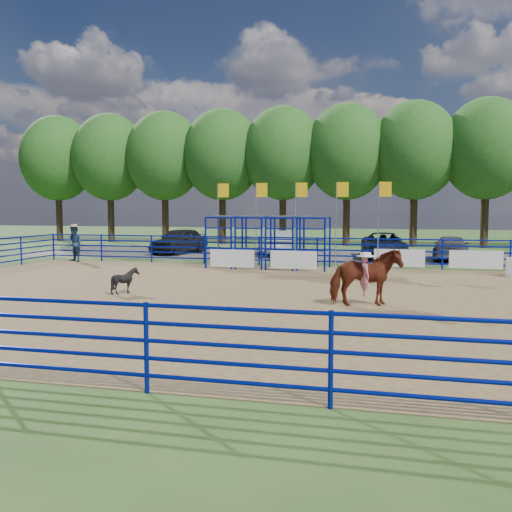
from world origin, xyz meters
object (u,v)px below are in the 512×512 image
calf (125,281)px  car_d (451,248)px  horse_and_rider (365,276)px  car_b (278,243)px  spectator_cowboy (74,243)px  car_c (384,245)px  car_a (179,241)px

calf → car_d: bearing=-46.5°
car_d → horse_and_rider: bearing=82.5°
horse_and_rider → car_b: horse_and_rider is taller
horse_and_rider → car_d: size_ratio=0.49×
spectator_cowboy → car_c: size_ratio=0.38×
horse_and_rider → calf: 8.24m
car_c → car_d: (3.73, -0.25, -0.07)m
car_d → car_a: bearing=3.8°
horse_and_rider → car_a: bearing=127.0°
car_b → car_c: car_b is taller
horse_and_rider → car_b: size_ratio=0.48×
calf → car_d: (12.06, 15.97, 0.21)m
calf → spectator_cowboy: bearing=29.8°
spectator_cowboy → car_b: 12.01m
spectator_cowboy → car_a: 7.51m
spectator_cowboy → car_c: (16.38, 6.34, -0.27)m
car_b → horse_and_rider: bearing=95.5°
car_c → calf: bearing=-122.3°
calf → car_a: size_ratio=0.19×
car_b → car_c: bearing=162.2°
spectator_cowboy → car_b: bearing=33.8°
car_a → car_c: bearing=8.9°
car_b → car_d: 10.16m
car_a → car_c: size_ratio=0.90×
horse_and_rider → calf: bearing=176.9°
horse_and_rider → car_d: bearing=76.8°
car_a → car_b: car_a is taller
horse_and_rider → calf: (-8.21, 0.44, -0.46)m
car_b → car_d: car_b is taller
car_a → car_d: bearing=8.4°
car_c → car_b: bearing=171.9°
spectator_cowboy → horse_and_rider: bearing=-32.4°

